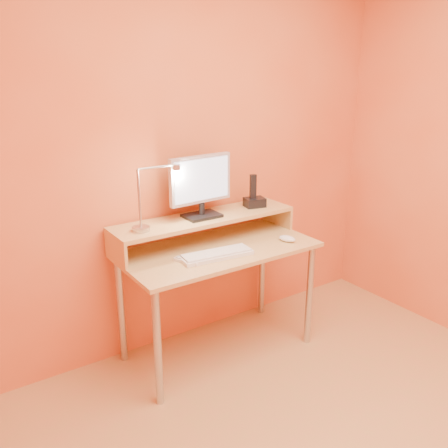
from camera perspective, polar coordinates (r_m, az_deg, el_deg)
wall_back at (r=3.03m, az=-4.13°, el=8.41°), size 3.00×0.04×2.50m
desk_leg_fl at (r=2.64m, az=-7.93°, el=-14.46°), size 0.04×0.04×0.69m
desk_leg_fr at (r=3.20m, az=10.17°, el=-8.37°), size 0.04×0.04×0.69m
desk_leg_bl at (r=3.04m, az=-12.20°, el=-10.02°), size 0.04×0.04×0.69m
desk_leg_br at (r=3.54m, az=4.55°, el=-5.44°), size 0.04×0.04×0.69m
desk_lower at (r=2.91m, az=-0.72°, el=-3.06°), size 1.20×0.60×0.02m
shelf_riser_left at (r=2.76m, az=-12.80°, el=-3.00°), size 0.02×0.30×0.14m
shelf_riser_right at (r=3.33m, az=6.36°, el=1.09°), size 0.02×0.30×0.14m
desk_shelf at (r=2.98m, az=-2.32°, el=0.68°), size 1.20×0.30×0.02m
monitor_foot at (r=2.96m, az=-2.66°, el=1.01°), size 0.22×0.16×0.02m
monitor_neck at (r=2.95m, az=-2.67°, el=1.83°), size 0.04×0.04×0.07m
monitor_panel at (r=2.91m, az=-2.83°, el=5.37°), size 0.43×0.06×0.29m
monitor_back at (r=2.93m, az=-3.07°, el=5.45°), size 0.38×0.03×0.25m
monitor_screen at (r=2.89m, az=-2.64°, el=5.30°), size 0.39×0.03×0.25m
lamp_base at (r=2.75m, az=-9.89°, el=-0.56°), size 0.10×0.10×0.02m
lamp_post at (r=2.70m, az=-10.09°, el=3.01°), size 0.01×0.01×0.33m
lamp_arm at (r=2.71m, az=-7.96°, el=6.77°), size 0.24×0.01×0.01m
lamp_head at (r=2.76m, az=-5.71°, el=6.78°), size 0.04×0.04×0.03m
lamp_bulb at (r=2.77m, az=-5.70°, el=6.45°), size 0.03×0.03×0.00m
phone_dock at (r=3.18m, az=3.67°, el=2.61°), size 0.15×0.13×0.06m
phone_handset at (r=3.14m, az=3.49°, el=4.50°), size 0.04×0.03×0.16m
phone_led at (r=3.17m, az=4.88°, el=2.52°), size 0.01×0.00×0.04m
keyboard at (r=2.76m, az=-0.89°, el=-3.75°), size 0.44×0.18×0.02m
mouse at (r=3.03m, az=7.56°, el=-1.74°), size 0.10×0.13×0.04m
remote_control at (r=2.70m, az=-4.44°, el=-4.44°), size 0.11×0.16×0.02m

